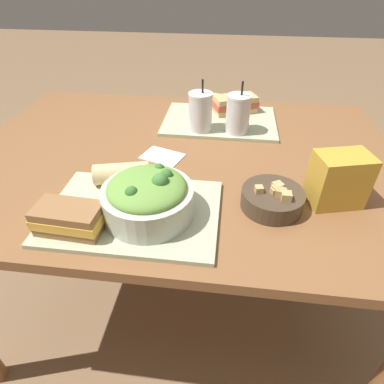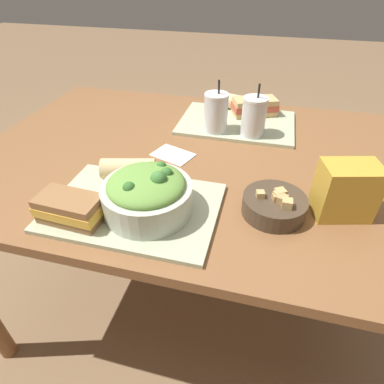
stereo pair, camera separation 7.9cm
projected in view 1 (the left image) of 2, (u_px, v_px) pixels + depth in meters
ground_plane at (183, 295)px, 1.51m from camera, size 12.00×12.00×0.00m
dining_table at (180, 177)px, 1.10m from camera, size 1.41×1.00×0.77m
tray_near at (134, 212)px, 0.81m from camera, size 0.43×0.30×0.01m
tray_far at (220, 121)px, 1.24m from camera, size 0.43×0.30×0.01m
salad_bowl at (148, 197)px, 0.76m from camera, size 0.22×0.22×0.12m
soup_bowl at (272, 198)px, 0.82m from camera, size 0.16×0.16×0.07m
sandwich_near at (69, 218)px, 0.73m from camera, size 0.16×0.09×0.06m
baguette_near at (123, 173)px, 0.88m from camera, size 0.16×0.09×0.06m
sandwich_far at (235, 104)px, 1.28m from camera, size 0.19×0.14×0.06m
baguette_far at (218, 101)px, 1.31m from camera, size 0.15×0.10×0.06m
drink_cup_dark at (200, 113)px, 1.13m from camera, size 0.08×0.08×0.18m
drink_cup_red at (238, 115)px, 1.12m from camera, size 0.08×0.08×0.18m
chip_bag at (338, 180)px, 0.81m from camera, size 0.15×0.12×0.14m
napkin_folded at (162, 156)px, 1.03m from camera, size 0.15×0.13×0.00m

